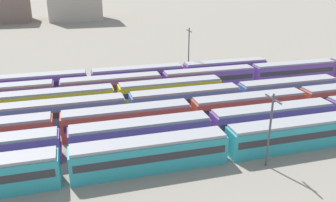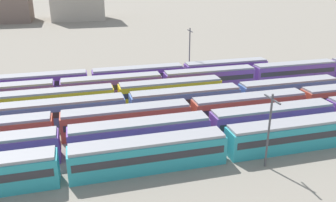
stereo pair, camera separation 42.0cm
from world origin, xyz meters
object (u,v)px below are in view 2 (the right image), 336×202
train_track_6 (138,76)px  catenary_pole_0 (269,127)px  train_track_2 (191,113)px  train_track_4 (58,101)px  train_track_3 (127,106)px  train_track_5 (209,78)px  catenary_pole_1 (190,50)px  train_track_1 (209,126)px

train_track_6 → catenary_pole_0: size_ratio=6.23×
train_track_2 → train_track_4: same height
train_track_3 → catenary_pole_0: catenary_pole_0 is taller
train_track_5 → catenary_pole_1: 9.40m
catenary_pole_1 → train_track_1: bearing=-103.4°
train_track_2 → catenary_pole_1: size_ratio=7.19×
train_track_2 → catenary_pole_0: (4.64, -13.49, 3.11)m
train_track_4 → catenary_pole_0: catenary_pole_0 is taller
train_track_2 → catenary_pole_0: bearing=-71.0°
train_track_6 → catenary_pole_1: bearing=15.6°
catenary_pole_0 → train_track_6: bearing=104.0°
train_track_1 → catenary_pole_0: catenary_pole_0 is taller
train_track_2 → train_track_4: (-19.07, 10.40, -0.00)m
train_track_5 → catenary_pole_1: size_ratio=9.01×
train_track_4 → train_track_6: 18.40m
train_track_6 → catenary_pole_0: catenary_pole_0 is taller
train_track_2 → train_track_6: size_ratio=1.34×
train_track_4 → train_track_6: bearing=34.4°
train_track_1 → catenary_pole_1: bearing=76.6°
train_track_4 → train_track_5: (28.26, 5.20, 0.00)m
catenary_pole_0 → catenary_pole_1: bearing=85.1°
train_track_2 → train_track_5: bearing=59.5°
train_track_3 → train_track_1: bearing=-47.7°
train_track_5 → catenary_pole_1: catenary_pole_1 is taller
catenary_pole_0 → train_track_3: bearing=125.3°
catenary_pole_1 → train_track_5: bearing=-81.1°
train_track_3 → catenary_pole_1: bearing=48.9°
train_track_1 → train_track_3: same height
train_track_3 → train_track_2: bearing=-31.2°
catenary_pole_1 → train_track_4: bearing=-153.1°
train_track_1 → train_track_5: size_ratio=0.80×
train_track_5 → train_track_4: bearing=-169.6°
train_track_6 → train_track_5: bearing=-21.7°
train_track_6 → catenary_pole_0: 35.47m
train_track_1 → train_track_4: bearing=142.0°
train_track_6 → train_track_1: bearing=-79.6°
train_track_3 → train_track_6: (4.69, 15.60, -0.00)m
train_track_1 → train_track_3: 14.07m
train_track_4 → train_track_5: size_ratio=0.60×
train_track_1 → train_track_6: same height
catenary_pole_1 → train_track_2: bearing=-108.1°
train_track_5 → train_track_6: same height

